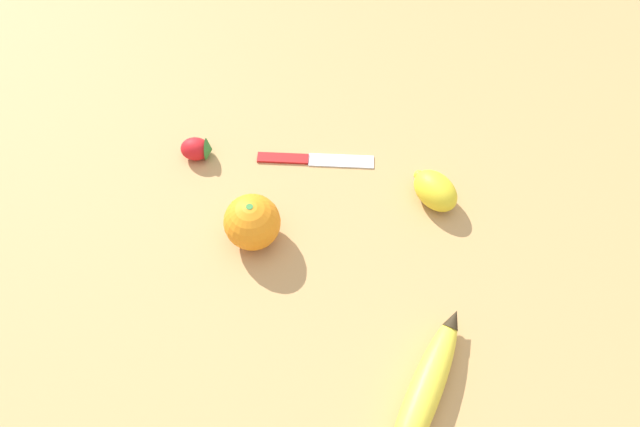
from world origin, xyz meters
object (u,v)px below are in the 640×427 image
orange (252,222)px  paring_knife (311,159)px  banana (424,395)px  strawberry (198,149)px  lemon (435,190)px

orange → paring_knife: size_ratio=0.46×
banana → paring_knife: banana is taller
banana → orange: 0.30m
strawberry → lemon: 0.34m
lemon → strawberry: bearing=-124.6°
strawberry → paring_knife: (0.07, 0.15, -0.01)m
banana → orange: size_ratio=2.43×
lemon → orange: bearing=-98.0°
lemon → paring_knife: bearing=-133.9°
orange → lemon: orange is taller
lemon → paring_knife: size_ratio=0.49×
strawberry → paring_knife: strawberry is taller
banana → strawberry: banana is taller
banana → strawberry: 0.45m
banana → orange: bearing=69.0°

